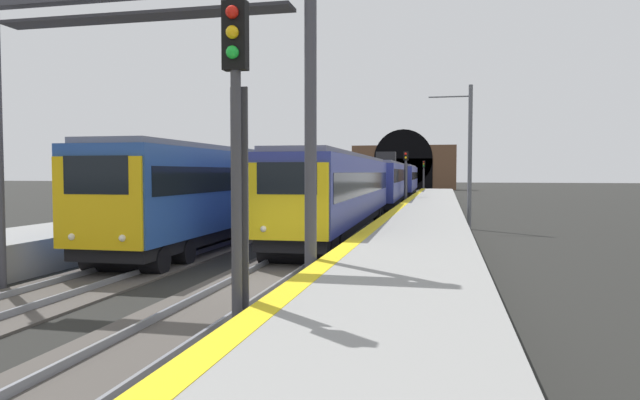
{
  "coord_description": "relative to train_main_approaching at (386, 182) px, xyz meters",
  "views": [
    {
      "loc": [
        -14.49,
        -4.95,
        3.07
      ],
      "look_at": [
        9.94,
        0.45,
        1.84
      ],
      "focal_mm": 31.8,
      "sensor_mm": 36.0,
      "label": 1
    }
  ],
  "objects": [
    {
      "name": "ground_plane",
      "position": [
        -33.75,
        0.0,
        -2.25
      ],
      "size": [
        320.0,
        320.0,
        0.0
      ],
      "primitive_type": "plane",
      "color": "black"
    },
    {
      "name": "platform_right",
      "position": [
        -33.75,
        -3.98,
        -1.71
      ],
      "size": [
        112.0,
        3.71,
        1.06
      ],
      "primitive_type": "cube",
      "color": "gray",
      "rests_on": "ground_plane"
    },
    {
      "name": "platform_right_edge_strip",
      "position": [
        -33.75,
        -2.37,
        -1.18
      ],
      "size": [
        112.0,
        0.5,
        0.01
      ],
      "primitive_type": "cube",
      "color": "yellow",
      "rests_on": "platform_right"
    },
    {
      "name": "track_main_line",
      "position": [
        -33.75,
        0.0,
        -2.2
      ],
      "size": [
        160.0,
        3.04,
        0.21
      ],
      "color": "#4C4742",
      "rests_on": "ground_plane"
    },
    {
      "name": "track_adjacent_line",
      "position": [
        -33.75,
        4.59,
        -2.21
      ],
      "size": [
        160.0,
        3.16,
        0.21
      ],
      "color": "#4C4742",
      "rests_on": "ground_plane"
    },
    {
      "name": "train_main_approaching",
      "position": [
        0.0,
        0.0,
        0.0
      ],
      "size": [
        63.6,
        3.14,
        4.8
      ],
      "rotation": [
        0.0,
        0.0,
        3.16
      ],
      "color": "navy",
      "rests_on": "ground_plane"
    },
    {
      "name": "train_adjacent_platform",
      "position": [
        -15.12,
        4.59,
        0.07
      ],
      "size": [
        38.51,
        3.07,
        4.08
      ],
      "rotation": [
        0.0,
        0.0,
        3.15
      ],
      "color": "#264C99",
      "rests_on": "ground_plane"
    },
    {
      "name": "railway_signal_near",
      "position": [
        -39.92,
        -1.79,
        1.17
      ],
      "size": [
        0.39,
        0.38,
        5.68
      ],
      "rotation": [
        0.0,
        0.0,
        3.14
      ],
      "color": "#38383D",
      "rests_on": "ground_plane"
    },
    {
      "name": "railway_signal_mid",
      "position": [
        -1.35,
        -1.79,
        0.57
      ],
      "size": [
        0.39,
        0.38,
        4.76
      ],
      "rotation": [
        0.0,
        0.0,
        3.14
      ],
      "color": "#4C4C54",
      "rests_on": "ground_plane"
    },
    {
      "name": "railway_signal_far",
      "position": [
        38.69,
        -1.79,
        0.69
      ],
      "size": [
        0.39,
        0.38,
        4.81
      ],
      "rotation": [
        0.0,
        0.0,
        3.14
      ],
      "color": "#38383D",
      "rests_on": "ground_plane"
    },
    {
      "name": "overhead_signal_gantry",
      "position": [
        -35.55,
        2.3,
        3.49
      ],
      "size": [
        0.7,
        8.72,
        7.65
      ],
      "color": "#3F3F47",
      "rests_on": "ground_plane"
    },
    {
      "name": "tunnel_portal",
      "position": [
        53.36,
        2.3,
        1.69
      ],
      "size": [
        2.85,
        18.26,
        10.59
      ],
      "color": "brown",
      "rests_on": "ground_plane"
    },
    {
      "name": "catenary_mast_near",
      "position": [
        -16.9,
        -6.19,
        1.73
      ],
      "size": [
        0.22,
        2.31,
        7.71
      ],
      "color": "#595B60",
      "rests_on": "ground_plane"
    }
  ]
}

